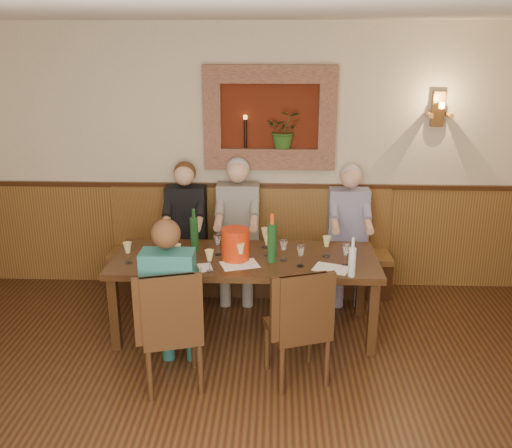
# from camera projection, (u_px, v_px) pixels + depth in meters

# --- Properties ---
(room_shell) EXTENTS (6.04, 6.04, 2.82)m
(room_shell) POSITION_uv_depth(u_px,v_px,m) (224.00, 187.00, 3.04)
(room_shell) COLOR #C1B392
(room_shell) RESTS_ON ground
(wainscoting) EXTENTS (6.02, 6.02, 1.15)m
(wainscoting) POSITION_uv_depth(u_px,v_px,m) (228.00, 395.00, 3.45)
(wainscoting) COLOR brown
(wainscoting) RESTS_ON ground
(wall_niche) EXTENTS (1.36, 0.30, 1.06)m
(wall_niche) POSITION_uv_depth(u_px,v_px,m) (274.00, 123.00, 5.85)
(wall_niche) COLOR #501A0B
(wall_niche) RESTS_ON ground
(wall_sconce) EXTENTS (0.25, 0.20, 0.35)m
(wall_sconce) POSITION_uv_depth(u_px,v_px,m) (438.00, 110.00, 5.74)
(wall_sconce) COLOR brown
(wall_sconce) RESTS_ON ground
(dining_table) EXTENTS (2.40, 0.90, 0.75)m
(dining_table) POSITION_uv_depth(u_px,v_px,m) (245.00, 265.00, 5.18)
(dining_table) COLOR black
(dining_table) RESTS_ON ground
(bench) EXTENTS (3.00, 0.45, 1.11)m
(bench) POSITION_uv_depth(u_px,v_px,m) (250.00, 261.00, 6.19)
(bench) COLOR #381E0F
(bench) RESTS_ON ground
(chair_near_left) EXTENTS (0.56, 0.56, 1.02)m
(chair_near_left) POSITION_uv_depth(u_px,v_px,m) (173.00, 351.00, 4.48)
(chair_near_left) COLOR black
(chair_near_left) RESTS_ON ground
(chair_near_right) EXTENTS (0.56, 0.56, 0.99)m
(chair_near_right) POSITION_uv_depth(u_px,v_px,m) (297.00, 347.00, 4.56)
(chair_near_right) COLOR black
(chair_near_right) RESTS_ON ground
(person_bench_left) EXTENTS (0.42, 0.51, 1.42)m
(person_bench_left) POSITION_uv_depth(u_px,v_px,m) (186.00, 241.00, 6.03)
(person_bench_left) COLOR black
(person_bench_left) RESTS_ON ground
(person_bench_mid) EXTENTS (0.44, 0.54, 1.47)m
(person_bench_mid) POSITION_uv_depth(u_px,v_px,m) (238.00, 240.00, 6.00)
(person_bench_mid) COLOR #57504F
(person_bench_mid) RESTS_ON ground
(person_bench_right) EXTENTS (0.41, 0.51, 1.41)m
(person_bench_right) POSITION_uv_depth(u_px,v_px,m) (348.00, 244.00, 5.97)
(person_bench_right) COLOR navy
(person_bench_right) RESTS_ON ground
(person_chair_front) EXTENTS (0.40, 0.49, 1.38)m
(person_chair_front) POSITION_uv_depth(u_px,v_px,m) (173.00, 314.00, 4.49)
(person_chair_front) COLOR navy
(person_chair_front) RESTS_ON ground
(spittoon_bucket) EXTENTS (0.31, 0.31, 0.28)m
(spittoon_bucket) POSITION_uv_depth(u_px,v_px,m) (235.00, 244.00, 5.06)
(spittoon_bucket) COLOR red
(spittoon_bucket) RESTS_ON dining_table
(wine_bottle_green_a) EXTENTS (0.10, 0.10, 0.44)m
(wine_bottle_green_a) POSITION_uv_depth(u_px,v_px,m) (272.00, 242.00, 5.00)
(wine_bottle_green_a) COLOR #19471E
(wine_bottle_green_a) RESTS_ON dining_table
(wine_bottle_green_b) EXTENTS (0.10, 0.10, 0.40)m
(wine_bottle_green_b) POSITION_uv_depth(u_px,v_px,m) (194.00, 234.00, 5.27)
(wine_bottle_green_b) COLOR #19471E
(wine_bottle_green_b) RESTS_ON dining_table
(water_bottle) EXTENTS (0.07, 0.07, 0.34)m
(water_bottle) POSITION_uv_depth(u_px,v_px,m) (352.00, 261.00, 4.71)
(water_bottle) COLOR silver
(water_bottle) RESTS_ON dining_table
(tasting_sheet_a) EXTENTS (0.28, 0.23, 0.00)m
(tasting_sheet_a) POSITION_uv_depth(u_px,v_px,m) (153.00, 259.00, 5.11)
(tasting_sheet_a) COLOR white
(tasting_sheet_a) RESTS_ON dining_table
(tasting_sheet_b) EXTENTS (0.37, 0.32, 0.00)m
(tasting_sheet_b) POSITION_uv_depth(u_px,v_px,m) (240.00, 264.00, 4.99)
(tasting_sheet_b) COLOR white
(tasting_sheet_b) RESTS_ON dining_table
(tasting_sheet_c) EXTENTS (0.35, 0.30, 0.00)m
(tasting_sheet_c) POSITION_uv_depth(u_px,v_px,m) (331.00, 268.00, 4.90)
(tasting_sheet_c) COLOR white
(tasting_sheet_c) RESTS_ON dining_table
(tasting_sheet_d) EXTENTS (0.31, 0.26, 0.00)m
(tasting_sheet_d) POSITION_uv_depth(u_px,v_px,m) (196.00, 268.00, 4.91)
(tasting_sheet_d) COLOR white
(tasting_sheet_d) RESTS_ON dining_table
(wine_glass_0) EXTENTS (0.08, 0.08, 0.19)m
(wine_glass_0) POSITION_uv_depth(u_px,v_px,m) (128.00, 253.00, 4.99)
(wine_glass_0) COLOR #E3DA88
(wine_glass_0) RESTS_ON dining_table
(wine_glass_1) EXTENTS (0.08, 0.08, 0.19)m
(wine_glass_1) POSITION_uv_depth(u_px,v_px,m) (157.00, 242.00, 5.25)
(wine_glass_1) COLOR white
(wine_glass_1) RESTS_ON dining_table
(wine_glass_2) EXTENTS (0.08, 0.08, 0.19)m
(wine_glass_2) POSITION_uv_depth(u_px,v_px,m) (177.00, 255.00, 4.95)
(wine_glass_2) COLOR #E3DA88
(wine_glass_2) RESTS_ON dining_table
(wine_glass_3) EXTENTS (0.08, 0.08, 0.19)m
(wine_glass_3) POSITION_uv_depth(u_px,v_px,m) (218.00, 245.00, 5.19)
(wine_glass_3) COLOR white
(wine_glass_3) RESTS_ON dining_table
(wine_glass_4) EXTENTS (0.08, 0.08, 0.19)m
(wine_glass_4) POSITION_uv_depth(u_px,v_px,m) (241.00, 254.00, 4.97)
(wine_glass_4) COLOR #E3DA88
(wine_glass_4) RESTS_ON dining_table
(wine_glass_5) EXTENTS (0.08, 0.08, 0.19)m
(wine_glass_5) POSITION_uv_depth(u_px,v_px,m) (267.00, 245.00, 5.18)
(wine_glass_5) COLOR #E3DA88
(wine_glass_5) RESTS_ON dining_table
(wine_glass_6) EXTENTS (0.08, 0.08, 0.19)m
(wine_glass_6) POSITION_uv_depth(u_px,v_px,m) (300.00, 256.00, 4.92)
(wine_glass_6) COLOR white
(wine_glass_6) RESTS_ON dining_table
(wine_glass_7) EXTENTS (0.08, 0.08, 0.19)m
(wine_glass_7) POSITION_uv_depth(u_px,v_px,m) (327.00, 246.00, 5.14)
(wine_glass_7) COLOR #E3DA88
(wine_glass_7) RESTS_ON dining_table
(wine_glass_8) EXTENTS (0.08, 0.08, 0.19)m
(wine_glass_8) POSITION_uv_depth(u_px,v_px,m) (345.00, 255.00, 4.94)
(wine_glass_8) COLOR white
(wine_glass_8) RESTS_ON dining_table
(wine_glass_9) EXTENTS (0.08, 0.08, 0.19)m
(wine_glass_9) POSITION_uv_depth(u_px,v_px,m) (209.00, 261.00, 4.82)
(wine_glass_9) COLOR #E3DA88
(wine_glass_9) RESTS_ON dining_table
(wine_glass_10) EXTENTS (0.08, 0.08, 0.19)m
(wine_glass_10) POSITION_uv_depth(u_px,v_px,m) (284.00, 250.00, 5.05)
(wine_glass_10) COLOR white
(wine_glass_10) RESTS_ON dining_table
(wine_glass_11) EXTENTS (0.08, 0.08, 0.19)m
(wine_glass_11) POSITION_uv_depth(u_px,v_px,m) (265.00, 238.00, 5.36)
(wine_glass_11) COLOR #E3DA88
(wine_glass_11) RESTS_ON dining_table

